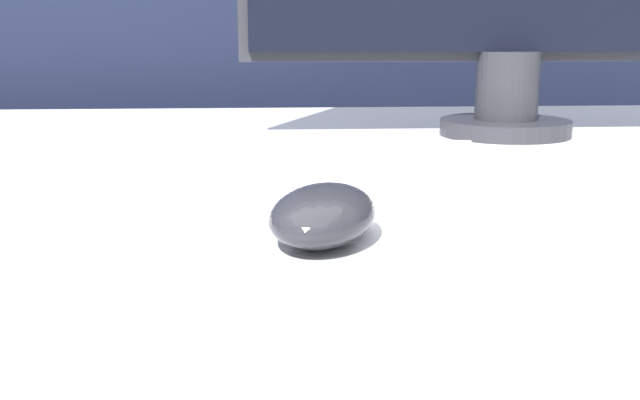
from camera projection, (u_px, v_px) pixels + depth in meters
partition_panel at (305, 82)px, 1.39m from camera, size 5.00×0.03×1.49m
computer_mouse_near at (323, 214)px, 0.46m from camera, size 0.09×0.12×0.04m
keyboard at (267, 160)px, 0.69m from camera, size 0.42×0.18×0.02m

